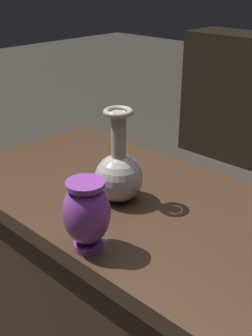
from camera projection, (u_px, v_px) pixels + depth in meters
name	position (u px, v px, depth m)	size (l,w,h in m)	color
display_plinth	(132.00, 297.00, 1.46)	(1.20, 0.64, 0.80)	#382619
vase_centerpiece	(119.00, 173.00, 1.24)	(0.14, 0.14, 0.28)	gray
vase_tall_behind	(87.00, 213.00, 1.02)	(0.12, 0.12, 0.18)	#7A388E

